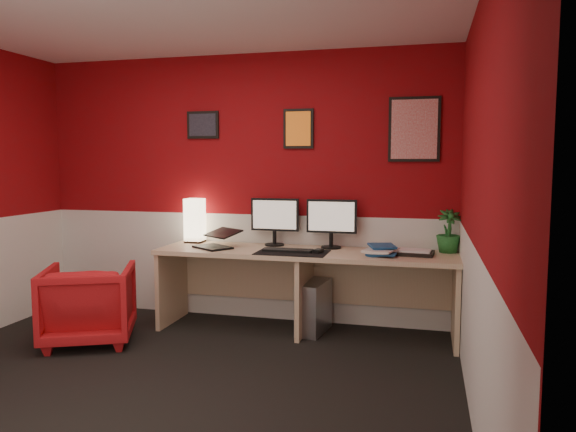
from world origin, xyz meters
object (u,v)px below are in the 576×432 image
Objects in this scene: monitor_left at (274,214)px; shoji_lamp at (195,222)px; desk at (305,292)px; armchair at (89,304)px; laptop at (213,236)px; potted_plant at (449,231)px; monitor_right at (331,216)px; pc_tower at (314,307)px; zen_tray at (412,253)px.

shoji_lamp is at bearing -179.80° from monitor_left.
desk is 0.77m from monitor_left.
armchair is at bearing -146.14° from monitor_left.
potted_plant is at bearing 42.32° from laptop.
desk is at bearing -170.18° from potted_plant.
potted_plant is at bearing -0.15° from shoji_lamp.
laptop is at bearing -172.02° from potted_plant.
monitor_right reaches higher than pc_tower.
shoji_lamp is 1.40m from pc_tower.
armchair is (-1.35, -0.90, -0.70)m from monitor_left.
zen_tray is at bearing -5.38° from shoji_lamp.
zen_tray is 0.96× the size of potted_plant.
laptop is 0.60m from monitor_left.
monitor_right is 0.81× the size of armchair.
monitor_left is (-0.33, 0.22, 0.66)m from desk.
armchair is (-1.88, -0.88, -0.70)m from monitor_right.
zen_tray is at bearing 37.62° from laptop.
potted_plant is at bearing 9.82° from desk.
laptop reaches higher than zen_tray.
shoji_lamp is at bearing -145.99° from armchair.
monitor_right is at bearing -2.64° from monitor_left.
zen_tray reaches higher than pc_tower.
desk is at bearing -33.08° from monitor_left.
monitor_left reaches higher than laptop.
monitor_left is at bearing 146.92° from desk.
desk is 4.48× the size of monitor_left.
potted_plant reaches higher than armchair.
armchair is (-1.68, -0.69, -0.04)m from desk.
monitor_right reaches higher than zen_tray.
monitor_right is (0.53, -0.02, 0.00)m from monitor_left.
monitor_right is (1.32, -0.02, 0.09)m from shoji_lamp.
laptop reaches higher than pc_tower.
monitor_right is at bearing 166.55° from zen_tray.
armchair is (-2.89, -0.90, -0.59)m from potted_plant.
monitor_left is 0.53m from monitor_right.
pc_tower is (0.90, 0.12, -0.61)m from laptop.
desk is 7.43× the size of zen_tray.
monitor_right reaches higher than potted_plant.
monitor_left is 1.29× the size of pc_tower.
armchair is (-2.59, -0.71, -0.42)m from zen_tray.
zen_tray is at bearing -147.93° from potted_plant.
laptop is at bearing -165.28° from monitor_right.
monitor_right is 1.66× the size of zen_tray.
monitor_right is 0.82m from pc_tower.
shoji_lamp is 2.05m from zen_tray.
monitor_left is (0.49, 0.29, 0.18)m from laptop.
monitor_right is (1.02, 0.27, 0.18)m from laptop.
pc_tower is 1.90m from armchair.
desk is at bearing -144.36° from pc_tower.
monitor_right is 1.01m from potted_plant.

